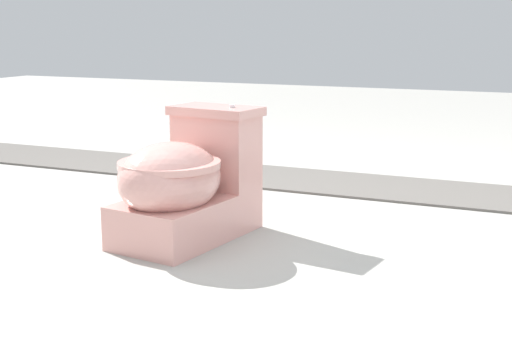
% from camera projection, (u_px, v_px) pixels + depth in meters
% --- Properties ---
extents(ground_plane, '(14.00, 14.00, 0.00)m').
position_uv_depth(ground_plane, '(213.00, 244.00, 2.76)').
color(ground_plane, '#A8A59E').
extents(gravel_strip, '(0.56, 8.00, 0.01)m').
position_uv_depth(gravel_strip, '(407.00, 189.00, 3.64)').
color(gravel_strip, '#605B56').
rests_on(gravel_strip, ground).
extents(toilet, '(0.68, 0.46, 0.52)m').
position_uv_depth(toilet, '(185.00, 184.00, 2.79)').
color(toilet, '#E09E93').
rests_on(toilet, ground).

